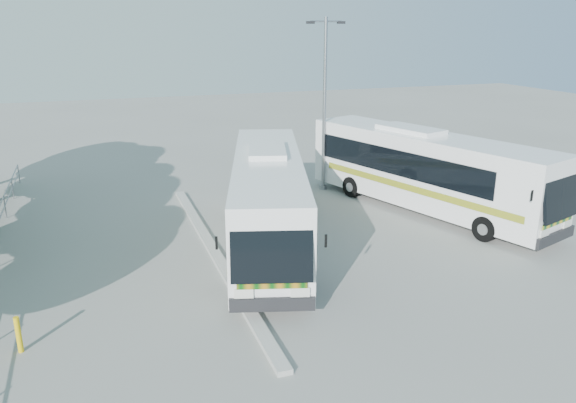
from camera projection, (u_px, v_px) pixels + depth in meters
name	position (u px, v px, depth m)	size (l,w,h in m)	color
ground	(291.00, 266.00, 19.61)	(100.00, 100.00, 0.00)	gray
kerb_divider	(214.00, 252.00, 20.65)	(0.40, 16.00, 0.15)	#B2B2AD
coach_main	(268.00, 198.00, 21.09)	(5.76, 12.32, 3.37)	white
coach_adjacent	(426.00, 170.00, 24.97)	(6.21, 12.63, 3.46)	white
lamppost	(325.00, 98.00, 27.40)	(2.06, 0.47, 8.42)	#919398
bollard	(19.00, 335.00, 14.35)	(0.14, 0.14, 1.00)	yellow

